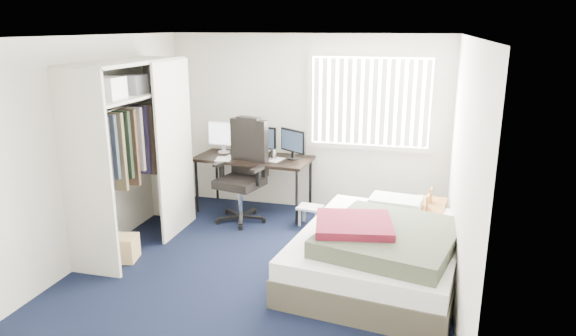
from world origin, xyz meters
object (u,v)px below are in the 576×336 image
(desk, at_px, (254,155))
(office_chair, at_px, (244,181))
(bed, at_px, (380,250))
(nightstand, at_px, (429,210))

(desk, relative_size, office_chair, 1.19)
(desk, height_order, bed, desk)
(bed, bearing_deg, desk, 140.27)
(office_chair, xyz_separation_m, nightstand, (2.46, -0.23, -0.10))
(desk, height_order, office_chair, office_chair)
(desk, xyz_separation_m, bed, (1.93, -1.61, -0.52))
(office_chair, height_order, nightstand, office_chair)
(desk, bearing_deg, bed, -39.73)
(desk, xyz_separation_m, office_chair, (-0.03, -0.37, -0.28))
(office_chair, distance_m, nightstand, 2.47)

